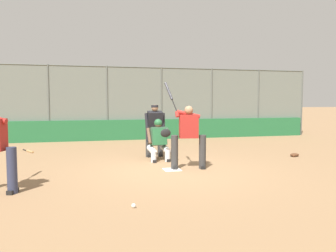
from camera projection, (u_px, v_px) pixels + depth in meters
ground_plane at (172, 170)px, 8.38m from camera, size 160.00×160.00×0.00m
home_plate_marker at (172, 170)px, 8.38m from camera, size 0.43×0.43×0.01m
backstop_fence at (135, 101)px, 14.97m from camera, size 17.51×0.08×3.33m
padding_wall at (135, 130)px, 14.97m from camera, size 17.08×0.18×0.91m
bleachers_beyond at (142, 125)px, 17.65m from camera, size 12.20×2.50×1.48m
batter_at_plate at (188, 135)px, 8.45m from camera, size 0.99×0.76×2.26m
catcher_behind_plate at (159, 139)px, 9.59m from camera, size 0.66×0.78×1.23m
umpire_home at (155, 129)px, 10.29m from camera, size 0.67×0.42×1.65m
spare_bat_near_backstop at (29, 151)px, 11.28m from camera, size 0.49×0.79×0.07m
fielding_glove_on_dirt at (294, 155)px, 10.38m from camera, size 0.30×0.23×0.11m
baseball_loose at (134, 206)px, 5.38m from camera, size 0.07×0.07×0.07m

